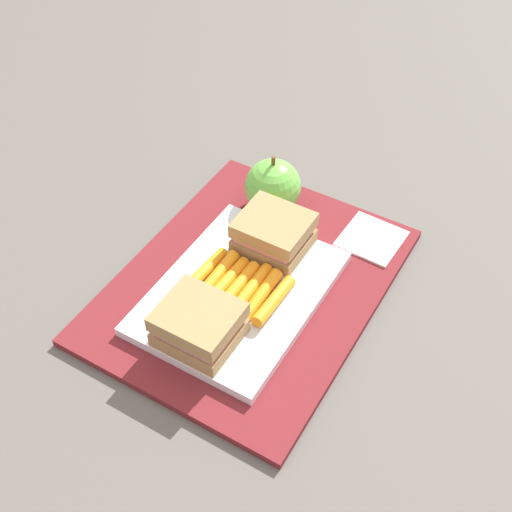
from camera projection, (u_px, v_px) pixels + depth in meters
name	position (u px, v px, depth m)	size (l,w,h in m)	color
ground_plane	(251.00, 288.00, 0.79)	(2.40, 2.40, 0.00)	#56514C
lunchbag_mat	(251.00, 285.00, 0.78)	(0.36, 0.28, 0.01)	maroon
food_tray	(239.00, 293.00, 0.76)	(0.23, 0.17, 0.01)	white
sandwich_half_left	(199.00, 325.00, 0.69)	(0.07, 0.08, 0.04)	#9E7A4C
sandwich_half_right	(274.00, 233.00, 0.78)	(0.07, 0.08, 0.04)	#9E7A4C
carrot_sticks_bundle	(239.00, 285.00, 0.75)	(0.08, 0.10, 0.02)	orange
apple	(273.00, 187.00, 0.84)	(0.07, 0.07, 0.08)	#66B742
paper_napkin	(372.00, 239.00, 0.82)	(0.07, 0.07, 0.00)	white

